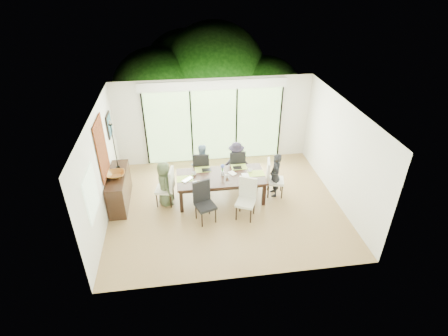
{
  "coord_description": "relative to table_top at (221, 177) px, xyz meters",
  "views": [
    {
      "loc": [
        -1.07,
        -7.41,
        5.65
      ],
      "look_at": [
        0.0,
        0.25,
        1.0
      ],
      "focal_mm": 28.0,
      "sensor_mm": 36.0,
      "label": 1
    }
  ],
  "objects": [
    {
      "name": "candlestick_shaft",
      "position": [
        -2.69,
        0.56,
        0.82
      ],
      "size": [
        0.02,
        0.02,
        1.22
      ],
      "primitive_type": "cylinder",
      "color": "black",
      "rests_on": "sideboard"
    },
    {
      "name": "placemat_far_l",
      "position": [
        -0.45,
        0.4,
        0.03
      ],
      "size": [
        0.43,
        0.31,
        0.01
      ],
      "primitive_type": "cube",
      "color": "#A1B641",
      "rests_on": "table_top"
    },
    {
      "name": "floor",
      "position": [
        0.07,
        -0.3,
        -0.7
      ],
      "size": [
        6.0,
        5.0,
        0.01
      ],
      "primitive_type": "cube",
      "color": "brown",
      "rests_on": "ground"
    },
    {
      "name": "table_leg_bl",
      "position": [
        -1.08,
        0.43,
        -0.36
      ],
      "size": [
        0.09,
        0.09,
        0.67
      ],
      "primitive_type": "cube",
      "color": "black",
      "rests_on": "floor"
    },
    {
      "name": "wall_back",
      "position": [
        0.07,
        2.21,
        0.65
      ],
      "size": [
        6.0,
        0.02,
        2.7
      ],
      "primitive_type": "cube",
      "color": "silver",
      "rests_on": "floor"
    },
    {
      "name": "wall_left",
      "position": [
        -2.94,
        -0.3,
        0.65
      ],
      "size": [
        0.02,
        5.0,
        2.7
      ],
      "primitive_type": "cube",
      "color": "silver",
      "rests_on": "floor"
    },
    {
      "name": "book",
      "position": [
        0.25,
        0.05,
        0.04
      ],
      "size": [
        0.25,
        0.27,
        0.02
      ],
      "primitive_type": "imported",
      "rotation": [
        0.0,
        0.0,
        0.52
      ],
      "color": "white",
      "rests_on": "table_top"
    },
    {
      "name": "glass_doors",
      "position": [
        0.07,
        2.17,
        0.5
      ],
      "size": [
        4.2,
        0.02,
        2.3
      ],
      "primitive_type": "cube",
      "color": "#598C3F",
      "rests_on": "wall_back"
    },
    {
      "name": "mullion_d",
      "position": [
        2.17,
        2.16,
        0.5
      ],
      "size": [
        0.05,
        0.04,
        2.3
      ],
      "primitive_type": "cube",
      "color": "black",
      "rests_on": "wall_back"
    },
    {
      "name": "candle",
      "position": [
        -2.69,
        0.56,
        1.49
      ],
      "size": [
        0.04,
        0.04,
        0.1
      ],
      "primitive_type": "cylinder",
      "color": "silver",
      "rests_on": "sideboard"
    },
    {
      "name": "chair_far_right",
      "position": [
        0.55,
        0.85,
        -0.16
      ],
      "size": [
        0.46,
        0.46,
        1.07
      ],
      "primitive_type": null,
      "rotation": [
        0.0,
        0.0,
        3.17
      ],
      "color": "black",
      "rests_on": "floor"
    },
    {
      "name": "tablet_far_l",
      "position": [
        -0.35,
        0.35,
        0.04
      ],
      "size": [
        0.25,
        0.17,
        0.01
      ],
      "primitive_type": "cube",
      "color": "black",
      "rests_on": "table_top"
    },
    {
      "name": "table_leg_fl",
      "position": [
        -1.08,
        -0.43,
        -0.36
      ],
      "size": [
        0.09,
        0.09,
        0.67
      ],
      "primitive_type": "cube",
      "color": "black",
      "rests_on": "floor"
    },
    {
      "name": "table_leg_fr",
      "position": [
        1.08,
        -0.43,
        -0.36
      ],
      "size": [
        0.09,
        0.09,
        0.67
      ],
      "primitive_type": "cube",
      "color": "black",
      "rests_on": "floor"
    },
    {
      "name": "placemat_paper",
      "position": [
        -0.55,
        -0.3,
        0.03
      ],
      "size": [
        0.43,
        0.31,
        0.01
      ],
      "primitive_type": "cube",
      "color": "white",
      "rests_on": "table_top"
    },
    {
      "name": "mullion_c",
      "position": [
        0.77,
        2.16,
        0.5
      ],
      "size": [
        0.05,
        0.04,
        2.3
      ],
      "primitive_type": "cube",
      "color": "black",
      "rests_on": "wall_back"
    },
    {
      "name": "hyacinth_blooms",
      "position": [
        0.05,
        0.05,
        0.3
      ],
      "size": [
        0.11,
        0.11,
        0.11
      ],
      "primitive_type": "sphere",
      "color": "#5464D3",
      "rests_on": "table_top"
    },
    {
      "name": "hyacinth_stems",
      "position": [
        0.05,
        0.05,
        0.2
      ],
      "size": [
        0.04,
        0.04,
        0.16
      ],
      "primitive_type": "cylinder",
      "color": "#337226",
      "rests_on": "table_top"
    },
    {
      "name": "person_far_left",
      "position": [
        -0.45,
        0.83,
        -0.07
      ],
      "size": [
        0.65,
        0.49,
        1.25
      ],
      "primitive_type": "imported",
      "rotation": [
        0.0,
        0.0,
        3.36
      ],
      "color": "#7D99B5",
      "rests_on": "floor"
    },
    {
      "name": "placemat_left",
      "position": [
        -0.95,
        0.0,
        0.03
      ],
      "size": [
        0.43,
        0.31,
        0.01
      ],
      "primitive_type": "cube",
      "color": "#9AB942",
      "rests_on": "table_top"
    },
    {
      "name": "person_right_end",
      "position": [
        1.48,
        0.0,
        -0.07
      ],
      "size": [
        0.38,
        0.59,
        1.25
      ],
      "primitive_type": "imported",
      "rotation": [
        0.0,
        0.0,
        -1.59
      ],
      "color": "black",
      "rests_on": "floor"
    },
    {
      "name": "placemat_right",
      "position": [
        0.95,
        0.0,
        0.03
      ],
      "size": [
        0.43,
        0.31,
        0.01
      ],
      "primitive_type": "cube",
      "color": "#A4C144",
      "rests_on": "table_top"
    },
    {
      "name": "foliage_mid",
      "position": [
        0.47,
        5.5,
        1.1
      ],
      "size": [
        4.0,
        4.0,
        4.0
      ],
      "primitive_type": "sphere",
      "color": "#14380F",
      "rests_on": "ground"
    },
    {
      "name": "table_leg_br",
      "position": [
        1.08,
        0.43,
        -0.36
      ],
      "size": [
        0.09,
        0.09,
        0.67
      ],
      "primitive_type": "cube",
      "color": "black",
      "rests_on": "floor"
    },
    {
      "name": "blinds_header",
      "position": [
        0.07,
        2.16,
        1.8
      ],
      "size": [
        4.4,
        0.06,
        0.28
      ],
      "primitive_type": "cube",
      "color": "white",
      "rests_on": "wall_back"
    },
    {
      "name": "mullion_b",
      "position": [
        -0.63,
        2.16,
        0.5
      ],
      "size": [
        0.05,
        0.04,
        2.3
      ],
      "primitive_type": "cube",
      "color": "black",
      "rests_on": "wall_back"
    },
    {
      "name": "rail_top",
      "position": [
        0.07,
        3.9,
        -0.15
      ],
      "size": [
        6.0,
        0.08,
        0.06
      ],
      "primitive_type": "cube",
      "color": "brown",
      "rests_on": "deck"
    },
    {
      "name": "cup_a",
      "position": [
        -0.7,
        0.15,
        0.08
      ],
      "size": [
        0.16,
        0.16,
        0.09
      ],
      "primitive_type": "imported",
      "rotation": [
        0.0,
        0.0,
        0.39
      ],
      "color": "white",
      "rests_on": "table_top"
    },
    {
      "name": "laptop",
      "position": [
        -0.85,
        -0.1,
        0.04
      ],
      "size": [
        0.37,
        0.37,
        0.03
      ],
      "primitive_type": "imported",
      "rotation": [
        0.0,
        0.0,
        0.75
      ],
      "color": "silver",
      "rests_on": "table_top"
    },
    {
      "name": "candlestick_pan",
      "position": [
        -2.69,
        0.56,
        1.43
      ],
      "size": [
        0.1,
        0.1,
        0.03
      ],
      "primitive_type": "cylinder",
      "color": "black",
      "rests_on": "sideboard"
    },
    {
      "name": "table_top",
      "position": [
        0.0,
        0.0,
        0.0
      ],
      "size": [
        2.33,
        1.07,
        0.06
      ],
      "primitive_type": "cube",
      "color": "black",
      "rests_on": "floor"
    },
    {
      "name": "wall_right",
      "position": [
        3.08,
        -0.3,
        0.65
      ],
      "size": [
        0.02,
        5.0,
        2.7
      ],
      "primitive_type": "cube",
      "color": "beige",
      "rests_on": "floor"
    },
    {
      "name": "art_canvas",
      "position": [
        -2.88,
        1.4,
        1.05
      ],
      "size": [
        0.01,
        0.45,
        0.55
      ],
      "primitive_type": "cube",
      "color": "#1B4957",
      "rests_on": "wall_left"
    },
    {
      "name": "placemat_far_r",
      "position": [
        0.55,
        0.4,
        0.03
      ],
      "size": [
        0.43,
        0.31,
        0.01
      ],
      "primitive_type": "cube",
      "color": "#A4C145",
      "rests_on": "table_top"
    },
    {
      "name": "chair_left_end",
      "position": [
        -1.5,
        0.0,
        -0.16
      ],
      "size": [
        0.52,
        0.52,
        1.07
      ],
      "primitive_type": null,
      "rotation": [
        0.0,
        0.0,
        -1.77
      ],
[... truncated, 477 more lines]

